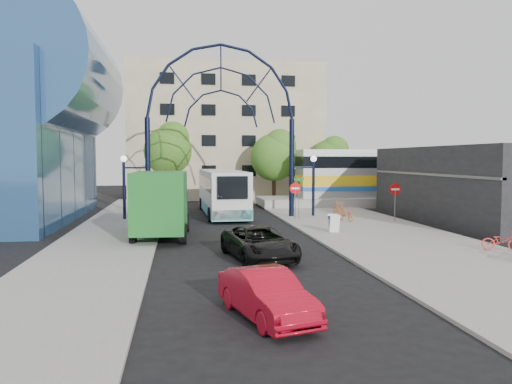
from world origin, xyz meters
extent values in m
plane|color=black|center=(0.00, 0.00, 0.00)|extent=(120.00, 120.00, 0.00)
cube|color=gray|center=(8.00, 4.00, 0.06)|extent=(8.00, 56.00, 0.12)
cube|color=gray|center=(-6.50, 6.00, 0.06)|extent=(5.00, 50.00, 0.12)
cylinder|color=black|center=(-5.00, 14.00, 3.50)|extent=(0.36, 0.36, 7.00)
cylinder|color=black|center=(5.00, 14.00, 3.50)|extent=(0.36, 0.36, 7.00)
cylinder|color=black|center=(-6.60, 14.00, 2.00)|extent=(0.20, 0.20, 4.00)
cylinder|color=black|center=(6.60, 14.00, 2.00)|extent=(0.20, 0.20, 4.00)
sphere|color=white|center=(-6.60, 14.00, 4.20)|extent=(0.44, 0.44, 0.44)
sphere|color=white|center=(6.60, 14.00, 4.20)|extent=(0.44, 0.44, 0.44)
cylinder|color=slate|center=(4.80, 12.00, 1.22)|extent=(0.06, 0.06, 2.20)
cylinder|color=red|center=(4.80, 12.00, 2.22)|extent=(0.80, 0.04, 0.80)
cube|color=white|center=(4.80, 11.97, 2.22)|extent=(0.55, 0.02, 0.12)
cylinder|color=slate|center=(11.00, 10.00, 1.22)|extent=(0.06, 0.06, 2.20)
cylinder|color=red|center=(11.00, 10.00, 2.22)|extent=(0.76, 0.04, 0.76)
cube|color=white|center=(11.00, 9.97, 2.22)|extent=(0.55, 0.02, 0.12)
cylinder|color=slate|center=(5.20, 12.60, 1.52)|extent=(0.05, 0.05, 2.80)
cube|color=#146626|center=(5.20, 12.60, 2.82)|extent=(0.70, 0.03, 0.18)
cube|color=#146626|center=(5.20, 12.60, 2.57)|extent=(0.03, 0.70, 0.18)
cube|color=white|center=(5.60, 5.80, 0.62)|extent=(0.55, 0.26, 0.99)
cube|color=white|center=(5.60, 6.15, 0.62)|extent=(0.55, 0.26, 0.99)
cube|color=#1E59A5|center=(5.60, 5.98, 0.95)|extent=(0.55, 0.42, 0.14)
cylinder|color=#2A5181|center=(-12.00, 15.00, 10.00)|extent=(9.00, 16.00, 9.00)
cube|color=black|center=(16.00, 10.00, 2.50)|extent=(6.00, 16.00, 5.00)
cube|color=tan|center=(2.00, 35.00, 7.00)|extent=(20.00, 12.00, 14.00)
cube|color=gray|center=(20.00, 22.00, 0.40)|extent=(32.00, 5.00, 0.80)
cube|color=#B7B7BC|center=(20.00, 22.00, 2.90)|extent=(25.00, 3.00, 4.20)
cube|color=gold|center=(20.00, 22.00, 2.30)|extent=(25.10, 3.05, 0.90)
cube|color=black|center=(20.00, 22.00, 3.90)|extent=(25.05, 3.05, 1.00)
cube|color=#1E59A5|center=(20.00, 22.00, 1.60)|extent=(25.10, 3.05, 0.35)
cylinder|color=#382314|center=(6.00, 26.00, 1.26)|extent=(0.36, 0.36, 2.52)
sphere|color=#285D18|center=(6.00, 26.00, 4.34)|extent=(4.48, 4.48, 4.48)
sphere|color=#285D18|center=(6.50, 25.70, 5.46)|extent=(3.08, 3.08, 3.08)
cylinder|color=#382314|center=(-4.00, 30.00, 1.44)|extent=(0.36, 0.36, 2.88)
sphere|color=#285D18|center=(-4.00, 30.00, 4.96)|extent=(5.12, 5.12, 5.12)
sphere|color=#285D18|center=(-3.50, 29.70, 6.24)|extent=(3.52, 3.52, 3.52)
cylinder|color=#382314|center=(12.00, 28.00, 1.17)|extent=(0.36, 0.36, 2.34)
sphere|color=#285D18|center=(12.00, 28.00, 4.03)|extent=(4.16, 4.16, 4.16)
sphere|color=#285D18|center=(12.50, 27.70, 5.07)|extent=(2.86, 2.86, 2.86)
cube|color=silver|center=(0.28, 16.81, 1.81)|extent=(2.97, 11.98, 3.01)
cube|color=#51ADB6|center=(0.28, 16.81, 0.57)|extent=(3.00, 11.99, 0.73)
cube|color=black|center=(0.28, 16.81, 2.44)|extent=(3.01, 11.75, 0.93)
cube|color=black|center=(0.44, 10.78, 2.38)|extent=(1.96, 0.20, 1.45)
cube|color=black|center=(0.12, 22.71, 1.66)|extent=(2.49, 0.25, 1.66)
cylinder|color=black|center=(-1.11, 20.47, 0.50)|extent=(0.32, 1.00, 0.99)
cylinder|color=black|center=(1.47, 20.54, 0.50)|extent=(0.32, 1.00, 0.99)
cylinder|color=black|center=(-0.89, 12.37, 0.50)|extent=(0.32, 1.00, 0.99)
cylinder|color=black|center=(1.69, 12.44, 0.50)|extent=(0.32, 1.00, 0.99)
cube|color=black|center=(-3.71, 8.54, 1.18)|extent=(2.58, 2.68, 2.35)
cube|color=black|center=(-3.65, 9.82, 1.66)|extent=(2.14, 0.21, 1.07)
cube|color=#1C6B25|center=(-3.86, 5.33, 2.03)|extent=(2.80, 5.04, 3.00)
cylinder|color=black|center=(-4.95, 8.28, 0.51)|extent=(0.33, 1.04, 1.03)
cylinder|color=black|center=(-2.50, 8.16, 0.51)|extent=(0.33, 1.04, 1.03)
cylinder|color=black|center=(-5.15, 4.11, 0.51)|extent=(0.33, 1.04, 1.03)
cylinder|color=black|center=(-2.69, 3.99, 0.51)|extent=(0.33, 1.04, 1.03)
imported|color=black|center=(0.41, -0.22, 0.69)|extent=(3.09, 5.27, 1.38)
imported|color=#AC0A1D|center=(-0.63, -7.90, 0.64)|extent=(2.34, 4.11, 1.28)
imported|color=orange|center=(7.91, 10.68, 0.55)|extent=(1.03, 1.73, 0.86)
imported|color=orange|center=(8.45, 13.79, 0.63)|extent=(0.87, 1.76, 1.02)
imported|color=red|center=(11.27, -0.55, 0.55)|extent=(1.71, 1.24, 0.86)
camera|label=1|loc=(-2.85, -20.62, 4.21)|focal=35.00mm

